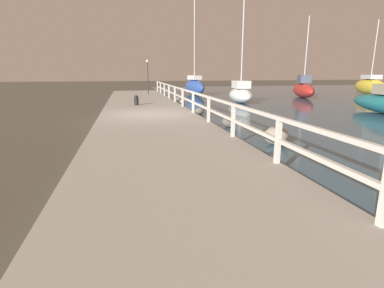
% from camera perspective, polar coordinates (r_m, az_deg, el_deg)
% --- Properties ---
extents(ground_plane, '(120.00, 120.00, 0.00)m').
position_cam_1_polar(ground_plane, '(13.79, -8.22, 4.58)').
color(ground_plane, '#4C473D').
extents(dock_walkway, '(4.33, 36.00, 0.26)m').
position_cam_1_polar(dock_walkway, '(13.77, -8.23, 5.12)').
color(dock_walkway, '#9E998E').
rests_on(dock_walkway, ground).
extents(railing, '(0.10, 32.50, 0.98)m').
position_cam_1_polar(railing, '(13.97, 0.22, 8.68)').
color(railing, silver).
rests_on(railing, dock_walkway).
extents(boulder_mid_strip, '(0.38, 0.34, 0.29)m').
position_cam_1_polar(boulder_mid_strip, '(20.69, -1.87, 8.08)').
color(boulder_mid_strip, gray).
rests_on(boulder_mid_strip, ground).
extents(boulder_downstream, '(0.73, 0.66, 0.55)m').
position_cam_1_polar(boulder_downstream, '(9.26, 15.74, 1.55)').
color(boulder_downstream, gray).
rests_on(boulder_downstream, ground).
extents(boulder_water_edge, '(0.46, 0.42, 0.35)m').
position_cam_1_polar(boulder_water_edge, '(22.38, -2.55, 8.57)').
color(boulder_water_edge, '#666056').
rests_on(boulder_water_edge, ground).
extents(boulder_far_strip, '(0.47, 0.42, 0.35)m').
position_cam_1_polar(boulder_far_strip, '(15.33, 1.41, 6.28)').
color(boulder_far_strip, '#666056').
rests_on(boulder_far_strip, ground).
extents(boulder_upstream, '(0.58, 0.52, 0.44)m').
position_cam_1_polar(boulder_upstream, '(11.79, 7.13, 4.18)').
color(boulder_upstream, '#666056').
rests_on(boulder_upstream, ground).
extents(mooring_bollard, '(0.26, 0.26, 0.57)m').
position_cam_1_polar(mooring_bollard, '(17.62, -10.56, 8.21)').
color(mooring_bollard, black).
rests_on(mooring_bollard, dock_walkway).
extents(dock_lamp, '(0.22, 0.22, 2.82)m').
position_cam_1_polar(dock_lamp, '(25.60, -8.45, 13.62)').
color(dock_lamp, '#2D2D33').
rests_on(dock_lamp, dock_walkway).
extents(sailboat_red, '(2.67, 5.13, 6.49)m').
position_cam_1_polar(sailboat_red, '(27.38, 20.44, 9.78)').
color(sailboat_red, red).
rests_on(sailboat_red, water_surface).
extents(sailboat_white, '(1.71, 3.74, 7.16)m').
position_cam_1_polar(sailboat_white, '(21.53, 9.26, 9.46)').
color(sailboat_white, white).
rests_on(sailboat_white, water_surface).
extents(sailboat_blue, '(1.71, 4.13, 8.32)m').
position_cam_1_polar(sailboat_blue, '(28.27, 0.46, 10.93)').
color(sailboat_blue, '#2D4C9E').
rests_on(sailboat_blue, water_surface).
extents(sailboat_yellow, '(2.98, 5.59, 6.75)m').
position_cam_1_polar(sailboat_yellow, '(33.62, 30.78, 9.47)').
color(sailboat_yellow, gold).
rests_on(sailboat_yellow, water_surface).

